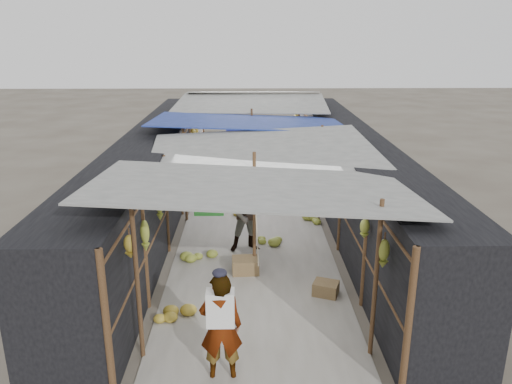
{
  "coord_description": "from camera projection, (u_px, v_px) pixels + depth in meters",
  "views": [
    {
      "loc": [
        -0.13,
        -6.74,
        4.87
      ],
      "look_at": [
        0.06,
        4.59,
        1.25
      ],
      "focal_mm": 35.0,
      "sensor_mm": 36.0,
      "label": 1
    }
  ],
  "objects": [
    {
      "name": "ground",
      "position": [
        257.0,
        355.0,
        7.91
      ],
      "size": [
        80.0,
        80.0,
        0.0
      ],
      "primitive_type": "plane",
      "color": "#6B6356",
      "rests_on": "ground"
    },
    {
      "name": "market_canopy",
      "position": [
        253.0,
        127.0,
        13.68
      ],
      "size": [
        5.62,
        15.2,
        2.77
      ],
      "color": "brown",
      "rests_on": "ground"
    },
    {
      "name": "vendor_seated",
      "position": [
        308.0,
        186.0,
        15.08
      ],
      "size": [
        0.52,
        0.66,
        0.89
      ],
      "primitive_type": "imported",
      "rotation": [
        0.0,
        0.0,
        -1.19
      ],
      "color": "#46433D",
      "rests_on": "ground"
    },
    {
      "name": "stall_right",
      "position": [
        350.0,
        174.0,
        13.79
      ],
      "size": [
        1.4,
        15.0,
        2.3
      ],
      "primitive_type": "cube",
      "color": "black",
      "rests_on": "ground"
    },
    {
      "name": "stall_left",
      "position": [
        155.0,
        175.0,
        13.71
      ],
      "size": [
        1.4,
        15.0,
        2.3
      ],
      "primitive_type": "cube",
      "color": "black",
      "rests_on": "ground"
    },
    {
      "name": "hanging_bananas",
      "position": [
        252.0,
        157.0,
        13.49
      ],
      "size": [
        3.95,
        13.78,
        0.82
      ],
      "color": "#A48A2A",
      "rests_on": "ground"
    },
    {
      "name": "crate_mid",
      "position": [
        326.0,
        289.0,
        9.66
      ],
      "size": [
        0.57,
        0.52,
        0.28
      ],
      "primitive_type": "cube",
      "rotation": [
        0.0,
        0.0,
        -0.37
      ],
      "color": "olive",
      "rests_on": "ground"
    },
    {
      "name": "crate_near",
      "position": [
        245.0,
        266.0,
        10.56
      ],
      "size": [
        0.58,
        0.48,
        0.33
      ],
      "primitive_type": "cube",
      "rotation": [
        0.0,
        0.0,
        0.06
      ],
      "color": "olive",
      "rests_on": "ground"
    },
    {
      "name": "shopper_blue",
      "position": [
        249.0,
        214.0,
        11.46
      ],
      "size": [
        0.99,
        0.83,
        1.82
      ],
      "primitive_type": "imported",
      "rotation": [
        0.0,
        0.0,
        0.17
      ],
      "color": "#1F579D",
      "rests_on": "ground"
    },
    {
      "name": "aisle_slab",
      "position": [
        253.0,
        213.0,
        14.1
      ],
      "size": [
        3.6,
        16.0,
        0.02
      ],
      "primitive_type": "cube",
      "color": "#9E998E",
      "rests_on": "ground"
    },
    {
      "name": "black_basin",
      "position": [
        280.0,
        197.0,
        15.23
      ],
      "size": [
        0.59,
        0.59,
        0.18
      ],
      "primitive_type": "cylinder",
      "color": "black",
      "rests_on": "ground"
    },
    {
      "name": "floor_bananas",
      "position": [
        240.0,
        214.0,
        13.58
      ],
      "size": [
        3.88,
        11.02,
        0.35
      ],
      "color": "#A48A2A",
      "rests_on": "ground"
    },
    {
      "name": "vendor_elderly",
      "position": [
        221.0,
        327.0,
        7.17
      ],
      "size": [
        0.64,
        0.44,
        1.69
      ],
      "primitive_type": "imported",
      "rotation": [
        0.0,
        0.0,
        3.2
      ],
      "color": "silver",
      "rests_on": "ground"
    },
    {
      "name": "crate_back",
      "position": [
        225.0,
        198.0,
        15.0
      ],
      "size": [
        0.44,
        0.37,
        0.26
      ],
      "primitive_type": "cube",
      "rotation": [
        0.0,
        0.0,
        0.09
      ],
      "color": "olive",
      "rests_on": "ground"
    }
  ]
}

